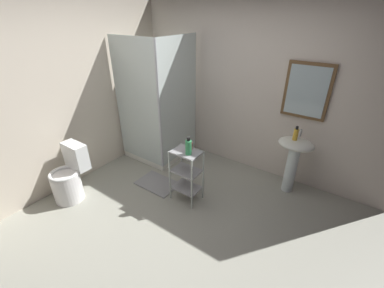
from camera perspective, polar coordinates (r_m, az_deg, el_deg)
name	(u,v)px	position (r m, az deg, el deg)	size (l,w,h in m)	color
ground_plane	(172,228)	(3.19, -4.50, -18.46)	(4.20, 4.20, 0.02)	#9C9D8E
wall_back	(248,90)	(3.93, 12.58, 11.94)	(4.20, 0.14, 2.50)	silver
wall_left	(61,99)	(3.84, -27.50, 9.05)	(0.10, 4.20, 2.50)	beige
shower_stall	(160,132)	(4.31, -7.34, 2.64)	(0.92, 0.92, 2.00)	white
pedestal_sink	(294,155)	(3.65, 22.06, -2.31)	(0.46, 0.37, 0.81)	white
sink_faucet	(300,133)	(3.63, 23.34, 2.31)	(0.03, 0.03, 0.10)	silver
toilet	(69,178)	(3.77, -26.01, -6.89)	(0.37, 0.49, 0.76)	white
storage_cart	(187,172)	(3.30, -1.25, -6.29)	(0.38, 0.28, 0.74)	silver
hand_soap_bottle	(296,134)	(3.50, 22.42, 2.09)	(0.06, 0.06, 0.19)	gold
body_wash_bottle_green	(188,147)	(3.03, -0.81, -0.69)	(0.08, 0.08, 0.23)	#389B5B
rinse_cup	(190,146)	(3.17, -0.49, -0.44)	(0.07, 0.07, 0.09)	#B24742
bath_mat	(157,183)	(3.84, -7.84, -8.83)	(0.60, 0.40, 0.02)	gray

